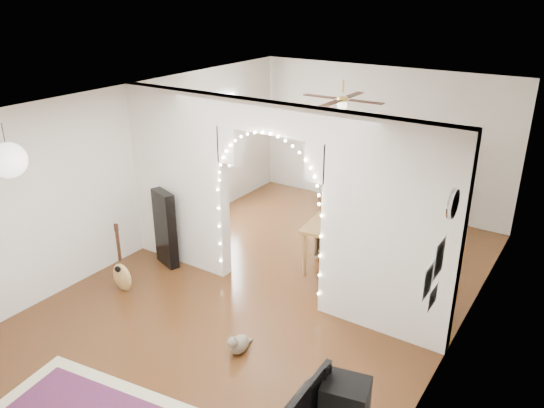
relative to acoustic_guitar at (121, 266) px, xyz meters
The scene contains 21 objects.
floor 2.15m from the acoustic_guitar, 33.77° to the left, with size 7.50×7.50×0.00m, color black.
ceiling 3.14m from the acoustic_guitar, 33.77° to the left, with size 5.00×7.50×0.02m, color white.
wall_back 5.32m from the acoustic_guitar, 70.34° to the left, with size 5.00×0.02×2.70m, color silver.
wall_front 3.26m from the acoustic_guitar, 55.63° to the right, with size 5.00×0.02×2.70m, color silver.
wall_left 1.69m from the acoustic_guitar, 122.16° to the left, with size 0.02×7.50×2.70m, color silver.
wall_right 4.52m from the acoustic_guitar, 15.45° to the left, with size 0.02×7.50×2.70m, color silver.
divider_wall 2.36m from the acoustic_guitar, 33.77° to the left, with size 5.00×0.20×2.70m.
fairy_lights 2.36m from the acoustic_guitar, 30.75° to the left, with size 1.64×0.04×1.60m, color #FFEABF, non-canonical shape.
window 3.26m from the acoustic_guitar, 103.41° to the left, with size 0.04×1.20×1.40m, color white.
wall_clock 4.61m from the acoustic_guitar, ahead, with size 0.31×0.31×0.03m, color white.
picture_frames 4.39m from the acoustic_guitar, ahead, with size 0.02×0.50×0.70m, color white, non-canonical shape.
paper_lantern 2.23m from the acoustic_guitar, 96.53° to the right, with size 0.40×0.40×0.40m, color white.
ceiling_fan 4.15m from the acoustic_guitar, 61.02° to the left, with size 1.10×1.10×0.30m, color gold, non-canonical shape.
guitar_case 0.95m from the acoustic_guitar, 91.21° to the left, with size 0.46×0.15×1.21m, color black.
acoustic_guitar is the anchor object (origin of this frame).
tabby_cat 2.23m from the acoustic_guitar, ahead, with size 0.20×0.45×0.30m.
bookcase 5.30m from the acoustic_guitar, 62.14° to the left, with size 1.50×0.38×1.54m, color #C9B591.
dining_table 3.26m from the acoustic_guitar, 41.61° to the left, with size 1.28×0.92×0.76m.
flower_vase 3.28m from the acoustic_guitar, 41.61° to the left, with size 0.18×0.18×0.19m, color silver.
dining_chair_left 3.33m from the acoustic_guitar, 51.76° to the left, with size 0.56×0.58×0.52m, color #4F3D27.
dining_chair_right 3.37m from the acoustic_guitar, 50.13° to the left, with size 0.60×0.62×0.56m, color #4F3D27.
Camera 1 is at (3.59, -5.47, 4.04)m, focal length 35.00 mm.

